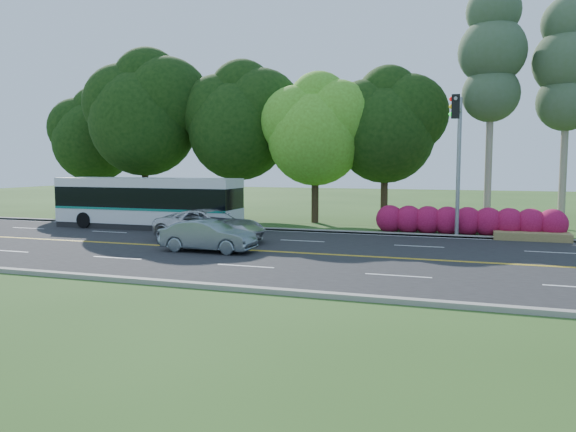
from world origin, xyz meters
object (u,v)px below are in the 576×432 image
(transit_bus, at_px, (147,203))
(sedan, at_px, (208,236))
(suv, at_px, (210,226))
(traffic_signal, at_px, (458,143))

(transit_bus, relative_size, sedan, 2.71)
(transit_bus, relative_size, suv, 2.02)
(sedan, distance_m, suv, 3.11)
(transit_bus, distance_m, sedan, 9.74)
(traffic_signal, height_order, sedan, traffic_signal)
(sedan, bearing_deg, traffic_signal, -57.06)
(transit_bus, height_order, sedan, transit_bus)
(traffic_signal, relative_size, suv, 1.28)
(traffic_signal, height_order, transit_bus, traffic_signal)
(transit_bus, xyz_separation_m, sedan, (7.16, -6.56, -0.76))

